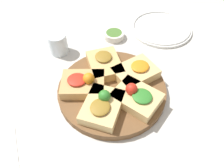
{
  "coord_description": "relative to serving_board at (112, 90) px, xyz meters",
  "views": [
    {
      "loc": [
        0.41,
        -0.11,
        0.54
      ],
      "look_at": [
        0.0,
        0.0,
        0.04
      ],
      "focal_mm": 35.0,
      "sensor_mm": 36.0,
      "label": 1
    }
  ],
  "objects": [
    {
      "name": "focaccia_slice_2",
      "position": [
        -0.03,
        0.08,
        0.03
      ],
      "size": [
        0.13,
        0.15,
        0.04
      ],
      "color": "#DBB775",
      "rests_on": "serving_board"
    },
    {
      "name": "dipping_bowl",
      "position": [
        -0.26,
        0.08,
        0.0
      ],
      "size": [
        0.08,
        0.08,
        0.03
      ],
      "color": "silver",
      "rests_on": "ground_plane"
    },
    {
      "name": "water_glass",
      "position": [
        -0.24,
        -0.13,
        0.03
      ],
      "size": [
        0.07,
        0.07,
        0.08
      ],
      "primitive_type": "cylinder",
      "color": "silver",
      "rests_on": "ground_plane"
    },
    {
      "name": "focaccia_slice_4",
      "position": [
        -0.02,
        -0.08,
        0.03
      ],
      "size": [
        0.13,
        0.15,
        0.06
      ],
      "color": "tan",
      "rests_on": "serving_board"
    },
    {
      "name": "focaccia_slice_3",
      "position": [
        -0.09,
        -0.0,
        0.03
      ],
      "size": [
        0.13,
        0.1,
        0.04
      ],
      "color": "tan",
      "rests_on": "serving_board"
    },
    {
      "name": "focaccia_slice_0",
      "position": [
        0.07,
        -0.05,
        0.03
      ],
      "size": [
        0.16,
        0.15,
        0.06
      ],
      "color": "#DBB775",
      "rests_on": "serving_board"
    },
    {
      "name": "plate_left",
      "position": [
        -0.26,
        0.28,
        -0.0
      ],
      "size": [
        0.25,
        0.25,
        0.02
      ],
      "color": "white",
      "rests_on": "ground_plane"
    },
    {
      "name": "focaccia_slice_1",
      "position": [
        0.07,
        0.05,
        0.03
      ],
      "size": [
        0.16,
        0.15,
        0.06
      ],
      "color": "#DBB775",
      "rests_on": "serving_board"
    },
    {
      "name": "ground_plane",
      "position": [
        0.0,
        0.0,
        -0.01
      ],
      "size": [
        3.0,
        3.0,
        0.0
      ],
      "primitive_type": "plane",
      "color": "beige"
    },
    {
      "name": "serving_board",
      "position": [
        0.0,
        0.0,
        0.0
      ],
      "size": [
        0.33,
        0.33,
        0.02
      ],
      "primitive_type": "cylinder",
      "color": "brown",
      "rests_on": "ground_plane"
    }
  ]
}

